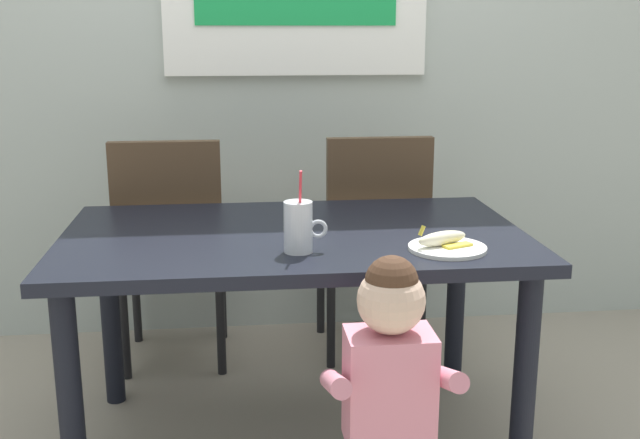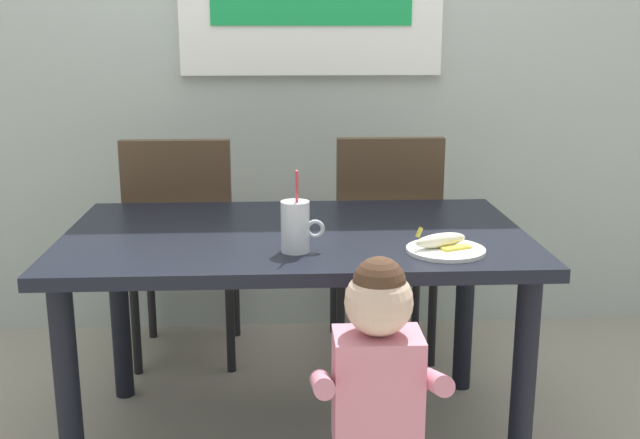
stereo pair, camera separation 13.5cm
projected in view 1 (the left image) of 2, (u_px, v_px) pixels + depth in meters
ground_plane at (296, 439)px, 2.63m from camera, size 24.00×24.00×0.00m
back_wall at (273, 10)px, 3.35m from camera, size 6.40×0.17×2.90m
dining_table at (294, 261)px, 2.47m from camera, size 1.47×0.88×0.74m
dining_chair_left at (171, 240)px, 3.08m from camera, size 0.44×0.44×0.96m
dining_chair_right at (373, 234)px, 3.18m from camera, size 0.44×0.44×0.96m
toddler_standing at (389, 375)px, 1.92m from camera, size 0.33×0.24×0.84m
milk_cup at (299, 230)px, 2.21m from camera, size 0.13×0.09×0.25m
snack_plate at (447, 248)px, 2.24m from camera, size 0.23×0.23×0.01m
peeled_banana at (443, 239)px, 2.25m from camera, size 0.18×0.13×0.07m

